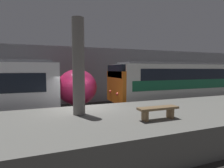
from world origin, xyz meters
name	(u,v)px	position (x,y,z in m)	size (l,w,h in m)	color
ground_plane	(83,127)	(0.00, 0.00, 0.00)	(120.00, 120.00, 0.00)	#282623
platform	(95,132)	(0.00, -2.32, 0.55)	(40.00, 4.64, 1.10)	slate
station_rear_barrier	(68,75)	(0.00, 6.41, 2.37)	(50.00, 0.15, 4.74)	gray
support_pillar_near	(78,67)	(-0.45, -1.64, 2.96)	(0.47, 0.47, 3.71)	slate
train_boxy	(217,83)	(12.02, 2.42, 1.72)	(19.01, 2.96, 3.36)	black
platform_bench	(158,110)	(2.03, -3.32, 1.44)	(1.50, 0.40, 0.45)	brown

